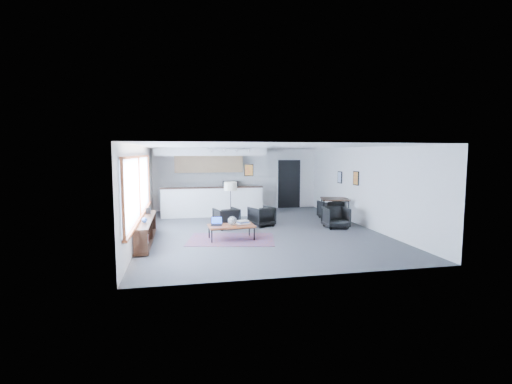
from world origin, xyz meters
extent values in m
cube|color=#48484B|center=(0.00, 0.00, -0.01)|extent=(7.00, 9.00, 0.01)
cube|color=white|center=(0.00, 0.00, 2.60)|extent=(7.00, 9.00, 0.01)
cube|color=silver|center=(0.00, 4.50, 1.30)|extent=(7.00, 0.01, 2.60)
cube|color=silver|center=(0.00, -4.50, 1.30)|extent=(7.00, 0.01, 2.60)
cube|color=silver|center=(-3.50, 0.00, 1.30)|extent=(0.01, 9.00, 2.60)
cube|color=silver|center=(3.50, 0.00, 1.30)|extent=(0.01, 9.00, 2.60)
cube|color=#8CBFFF|center=(-3.47, -0.90, 1.50)|extent=(0.02, 5.80, 1.55)
cube|color=brown|center=(-3.44, -0.90, 0.70)|extent=(0.10, 5.95, 0.06)
cube|color=brown|center=(-3.45, -0.90, 2.30)|extent=(0.06, 5.95, 0.06)
cube|color=brown|center=(-3.45, -3.80, 1.50)|extent=(0.06, 0.06, 1.60)
cube|color=brown|center=(-3.45, -0.90, 1.50)|extent=(0.06, 0.06, 1.60)
cube|color=brown|center=(-3.45, 2.00, 1.50)|extent=(0.06, 0.06, 1.60)
cube|color=#321C11|center=(-3.30, -1.00, 0.62)|extent=(0.35, 3.00, 0.05)
cube|color=#321C11|center=(-3.30, -1.00, 0.05)|extent=(0.35, 3.00, 0.05)
cube|color=#321C11|center=(-3.30, -2.45, 0.33)|extent=(0.33, 0.04, 0.55)
cube|color=#321C11|center=(-3.30, -1.00, 0.33)|extent=(0.33, 0.04, 0.55)
cube|color=#321C11|center=(-3.30, 0.45, 0.33)|extent=(0.33, 0.04, 0.55)
cube|color=#3359A5|center=(-3.30, -2.30, 0.17)|extent=(0.18, 0.04, 0.20)
cube|color=silver|center=(-3.30, -2.13, 0.18)|extent=(0.18, 0.04, 0.22)
cube|color=maroon|center=(-3.30, -1.96, 0.20)|extent=(0.18, 0.04, 0.24)
cube|color=#321C11|center=(-3.30, -1.79, 0.17)|extent=(0.18, 0.04, 0.20)
cube|color=#3359A5|center=(-3.30, -1.62, 0.18)|extent=(0.18, 0.04, 0.22)
cube|color=silver|center=(-3.30, -1.45, 0.20)|extent=(0.18, 0.04, 0.24)
cube|color=maroon|center=(-3.30, -1.28, 0.17)|extent=(0.18, 0.04, 0.20)
cube|color=#321C11|center=(-3.30, -1.11, 0.18)|extent=(0.18, 0.04, 0.22)
cube|color=#3359A5|center=(-3.30, -0.94, 0.20)|extent=(0.18, 0.03, 0.24)
cube|color=silver|center=(-3.30, -0.77, 0.17)|extent=(0.18, 0.03, 0.20)
cube|color=maroon|center=(-3.30, -0.60, 0.18)|extent=(0.18, 0.03, 0.22)
cube|color=#321C11|center=(-3.30, -0.43, 0.20)|extent=(0.18, 0.04, 0.24)
cube|color=black|center=(-3.30, -0.20, 0.73)|extent=(0.14, 0.02, 0.18)
sphere|color=#264C99|center=(-3.28, -1.60, 0.71)|extent=(0.14, 0.14, 0.14)
cube|color=white|center=(-1.20, 2.70, 0.55)|extent=(3.80, 0.25, 1.10)
cube|color=#321C11|center=(-1.20, 2.70, 1.11)|extent=(3.85, 0.32, 0.04)
cube|color=white|center=(-1.20, 4.15, 0.45)|extent=(3.80, 0.60, 0.90)
cube|color=#2D2D2D|center=(-1.20, 4.15, 0.91)|extent=(3.82, 0.62, 0.04)
cube|color=tan|center=(-1.20, 4.30, 1.95)|extent=(2.80, 0.35, 0.70)
cube|color=white|center=(-1.20, 3.60, 2.45)|extent=(4.20, 1.80, 0.30)
cube|color=black|center=(0.20, 2.71, 1.75)|extent=(0.35, 0.03, 0.45)
cube|color=orange|center=(0.20, 2.69, 1.75)|extent=(0.30, 0.01, 0.40)
cube|color=black|center=(2.30, 4.42, 1.05)|extent=(1.00, 0.12, 2.10)
cube|color=white|center=(1.78, 4.43, 1.05)|extent=(0.06, 0.10, 2.10)
cube|color=white|center=(2.82, 4.43, 1.05)|extent=(0.06, 0.10, 2.10)
cube|color=white|center=(2.30, 4.43, 2.12)|extent=(1.10, 0.10, 0.06)
cube|color=silver|center=(-0.60, 2.20, 2.56)|extent=(1.60, 0.04, 0.04)
cylinder|color=silver|center=(-1.25, 2.20, 2.48)|extent=(0.07, 0.07, 0.09)
cylinder|color=silver|center=(-0.80, 2.20, 2.48)|extent=(0.07, 0.07, 0.09)
cylinder|color=silver|center=(-0.35, 2.20, 2.48)|extent=(0.07, 0.07, 0.09)
cylinder|color=silver|center=(0.10, 2.20, 2.48)|extent=(0.07, 0.07, 0.09)
cube|color=black|center=(3.47, 0.40, 1.55)|extent=(0.03, 0.38, 0.48)
cube|color=orange|center=(3.46, 0.40, 1.55)|extent=(0.00, 0.32, 0.42)
cube|color=black|center=(3.47, 1.70, 1.50)|extent=(0.03, 0.34, 0.44)
cube|color=#859FC5|center=(3.46, 1.70, 1.50)|extent=(0.00, 0.28, 0.38)
cube|color=#5D3548|center=(-1.01, -1.15, 0.01)|extent=(2.63, 2.04, 0.01)
cube|color=brown|center=(-1.01, -1.15, 0.39)|extent=(1.30, 0.74, 0.05)
cube|color=black|center=(-1.58, -1.47, 0.18)|extent=(0.03, 0.03, 0.37)
cube|color=black|center=(-1.61, -0.88, 0.18)|extent=(0.03, 0.03, 0.37)
cube|color=black|center=(-0.41, -1.41, 0.18)|extent=(0.03, 0.03, 0.37)
cube|color=black|center=(-0.44, -0.82, 0.18)|extent=(0.03, 0.03, 0.37)
cube|color=black|center=(-0.99, -1.44, 0.36)|extent=(1.20, 0.09, 0.03)
cube|color=black|center=(-1.02, -0.85, 0.36)|extent=(1.20, 0.09, 0.03)
cube|color=black|center=(-1.41, -1.10, 0.42)|extent=(0.34, 0.27, 0.02)
cube|color=black|center=(-1.40, -0.99, 0.53)|extent=(0.31, 0.10, 0.20)
cube|color=blue|center=(-1.40, -1.00, 0.53)|extent=(0.28, 0.09, 0.18)
sphere|color=gray|center=(-0.99, -1.20, 0.54)|extent=(0.25, 0.25, 0.25)
cube|color=silver|center=(-0.66, -1.04, 0.43)|extent=(0.40, 0.36, 0.04)
cube|color=#3359A5|center=(-0.66, -1.04, 0.47)|extent=(0.36, 0.33, 0.03)
cube|color=silver|center=(-0.67, -1.06, 0.50)|extent=(0.34, 0.30, 0.03)
cube|color=#E5590C|center=(-0.95, -1.42, 0.42)|extent=(0.13, 0.13, 0.01)
imported|color=black|center=(-0.96, 0.43, 0.36)|extent=(0.85, 0.82, 0.73)
imported|color=black|center=(0.23, 0.59, 0.36)|extent=(0.89, 0.87, 0.72)
cylinder|color=black|center=(-0.77, 0.72, 0.01)|extent=(0.33, 0.33, 0.03)
cylinder|color=black|center=(-0.77, 0.72, 0.64)|extent=(0.03, 0.03, 1.24)
cylinder|color=beige|center=(-0.77, 0.72, 1.33)|extent=(0.55, 0.55, 0.28)
cube|color=#321C11|center=(3.00, 1.04, 0.78)|extent=(1.17, 1.17, 0.04)
cylinder|color=black|center=(2.48, 0.75, 0.38)|extent=(0.05, 0.05, 0.76)
cylinder|color=black|center=(2.71, 1.56, 0.38)|extent=(0.05, 0.05, 0.76)
cylinder|color=black|center=(3.29, 0.52, 0.38)|extent=(0.05, 0.05, 0.76)
cylinder|color=black|center=(3.52, 1.32, 0.38)|extent=(0.05, 0.05, 0.76)
imported|color=black|center=(2.50, -0.21, 0.32)|extent=(0.63, 0.59, 0.64)
imported|color=black|center=(3.00, 1.44, 0.31)|extent=(0.70, 0.67, 0.63)
imported|color=black|center=(-0.33, 4.15, 1.12)|extent=(0.60, 0.40, 0.38)
camera|label=1|loc=(-2.36, -11.20, 2.40)|focal=26.00mm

